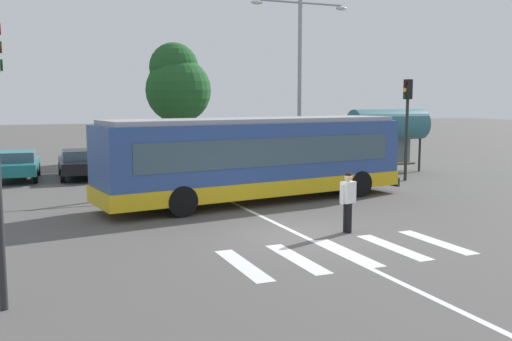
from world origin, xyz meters
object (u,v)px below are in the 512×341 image
Objects in this scene: parked_car_red at (132,158)px; parked_car_champagne at (277,153)px; parked_car_white at (232,155)px; twin_arm_street_lamp at (300,67)px; parked_car_charcoal at (187,157)px; parked_car_black at (80,162)px; bus_stop_shelter at (388,126)px; traffic_light_far_corner at (407,113)px; city_transit_bus at (257,158)px; background_tree_right at (177,84)px; parked_car_teal at (17,164)px; pedestrian_crossing_street at (348,199)px.

parked_car_champagne is (8.00, -0.28, 0.00)m from parked_car_red.
parked_car_white is 6.08m from twin_arm_street_lamp.
parked_car_red is at bearing 172.14° from parked_car_charcoal.
bus_stop_shelter is (14.63, -4.20, 1.65)m from parked_car_black.
twin_arm_street_lamp is (-3.61, 3.75, 2.21)m from traffic_light_far_corner.
traffic_light_far_corner is at bearing -107.53° from bus_stop_shelter.
parked_car_white is 1.13× the size of bus_stop_shelter.
city_transit_bus is 10.64m from parked_car_black.
parked_car_champagne is (10.63, 0.45, 0.00)m from parked_car_black.
city_transit_bus is 1.65× the size of background_tree_right.
twin_arm_street_lamp is (4.85, 6.14, 3.74)m from city_transit_bus.
twin_arm_street_lamp is (4.82, -3.35, 4.56)m from parked_car_charcoal.
traffic_light_far_corner is at bearing -46.04° from twin_arm_street_lamp.
parked_car_black and parked_car_red have the same top height.
city_transit_bus reaches higher than parked_car_teal.
traffic_light_far_corner is at bearing -23.26° from parked_car_teal.
background_tree_right is (4.10, 6.41, 3.98)m from parked_car_red.
pedestrian_crossing_street is 0.38× the size of parked_car_black.
twin_arm_street_lamp is (10.21, -3.00, 4.56)m from parked_car_black.
bus_stop_shelter is (0.81, 2.55, -0.70)m from traffic_light_far_corner.
parked_car_red and parked_car_champagne have the same top height.
twin_arm_street_lamp reaches higher than parked_car_champagne.
parked_car_red is at bearing 146.26° from traffic_light_far_corner.
city_transit_bus reaches higher than parked_car_champagne.
parked_car_red is (-3.18, 15.43, -0.20)m from pedestrian_crossing_street.
bus_stop_shelter is at bearing -33.52° from parked_car_white.
parked_car_teal is 8.16m from parked_car_charcoal.
pedestrian_crossing_street is at bearing -97.92° from parked_car_white.
parked_car_white and parked_car_champagne have the same top height.
twin_arm_street_lamp is (7.59, -3.73, 4.56)m from parked_car_red.
pedestrian_crossing_street is 0.37× the size of parked_car_charcoal.
bus_stop_shelter is (17.40, -4.58, 1.65)m from parked_car_teal.
parked_car_teal and parked_car_champagne have the same top height.
city_transit_bus is at bearing -74.49° from parked_car_red.
traffic_light_far_corner reaches higher than parked_car_red.
parked_car_red and parked_car_white have the same top height.
bus_stop_shelter is at bearing 49.92° from pedestrian_crossing_street.
twin_arm_street_lamp is at bearing -71.04° from background_tree_right.
pedestrian_crossing_street is 15.90m from parked_car_champagne.
bus_stop_shelter is at bearing 28.09° from city_transit_bus.
traffic_light_far_corner is 5.65m from twin_arm_street_lamp.
parked_car_teal is 0.99× the size of traffic_light_far_corner.
parked_car_black is at bearing -164.44° from parked_car_red.
parked_car_charcoal is at bearing 145.17° from twin_arm_street_lamp.
parked_car_charcoal is 7.43m from twin_arm_street_lamp.
bus_stop_shelter is 5.42m from twin_arm_street_lamp.
parked_car_red is 1.00× the size of traffic_light_far_corner.
background_tree_right is at bearing 46.73° from parked_car_black.
pedestrian_crossing_street is at bearing -78.37° from parked_car_red.
twin_arm_street_lamp is at bearing -96.84° from parked_car_champagne.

